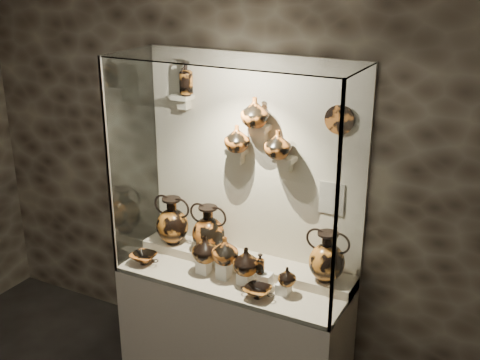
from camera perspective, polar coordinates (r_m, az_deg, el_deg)
name	(u,v)px	position (r m, az deg, el deg)	size (l,w,h in m)	color
wall_back	(254,163)	(4.37, 1.34, 1.58)	(5.00, 0.02, 3.20)	#2D241C
plinth	(234,327)	(4.65, -0.60, -13.72)	(1.70, 0.60, 0.80)	beige
front_tier	(234,278)	(4.43, -0.62, -9.27)	(1.68, 0.58, 0.03)	#B8A88E
rear_tier	(245,264)	(4.55, 0.44, -7.93)	(1.70, 0.25, 0.10)	#B8A88E
back_panel	(254,164)	(4.37, 1.31, 1.56)	(1.70, 0.03, 1.60)	beige
glass_front	(211,191)	(3.86, -2.75, -1.02)	(1.70, 0.01, 1.60)	white
glass_left	(133,159)	(4.55, -10.08, 2.01)	(0.01, 0.60, 1.60)	white
glass_right	(353,199)	(3.80, 10.64, -1.74)	(0.01, 0.60, 1.60)	white
glass_top	(233,59)	(3.90, -0.71, 11.36)	(1.70, 0.60, 0.01)	white
frame_post_left	(109,170)	(4.33, -12.34, 0.92)	(0.02, 0.02, 1.60)	gray
frame_post_right	(336,215)	(3.54, 9.11, -3.29)	(0.02, 0.02, 1.60)	gray
pedestal_a	(204,266)	(4.46, -3.44, -8.16)	(0.09, 0.09, 0.10)	silver
pedestal_b	(224,270)	(4.38, -1.52, -8.49)	(0.09, 0.09, 0.13)	silver
pedestal_c	(245,278)	(4.32, 0.48, -9.24)	(0.09, 0.09, 0.09)	silver
pedestal_d	(265,281)	(4.25, 2.42, -9.55)	(0.09, 0.09, 0.12)	silver
pedestal_e	(284,288)	(4.21, 4.17, -10.21)	(0.09, 0.09, 0.08)	silver
bracket_ul	(182,97)	(4.45, -5.49, 7.84)	(0.14, 0.12, 0.04)	beige
bracket_ca	(237,151)	(4.32, -0.31, 2.73)	(0.14, 0.12, 0.04)	beige
bracket_cb	(262,128)	(4.17, 2.11, 4.96)	(0.10, 0.12, 0.04)	beige
bracket_cc	(285,159)	(4.16, 4.31, 1.98)	(0.14, 0.12, 0.04)	beige
amphora_left	(172,220)	(4.70, -6.43, -3.84)	(0.30, 0.30, 0.38)	#A55F1F
amphora_mid	(208,229)	(4.55, -3.01, -4.66)	(0.30, 0.30, 0.37)	#B95E20
amphora_right	(327,256)	(4.19, 8.22, -7.18)	(0.29, 0.29, 0.37)	#A55F1F
jug_a	(205,248)	(4.38, -3.33, -6.50)	(0.19, 0.19, 0.20)	#A55F1F
jug_b	(225,250)	(4.28, -1.42, -6.66)	(0.19, 0.19, 0.20)	#B95E20
jug_c	(246,261)	(4.23, 0.59, -7.67)	(0.19, 0.19, 0.20)	#A55F1F
jug_e	(287,276)	(4.14, 4.49, -9.07)	(0.13, 0.13, 0.13)	#A55F1F
lekythos_small	(260,263)	(4.18, 1.94, -7.83)	(0.07, 0.07, 0.17)	#B95E20
kylix_left	(144,258)	(4.63, -9.10, -7.28)	(0.25, 0.21, 0.10)	#B95E20
kylix_right	(258,291)	(4.15, 1.69, -10.51)	(0.24, 0.20, 0.10)	#A55F1F
lekythos_tall	(186,77)	(4.38, -5.13, 9.70)	(0.11, 0.11, 0.27)	#A55F1F
ovoid_vase_a	(237,138)	(4.24, -0.28, 3.99)	(0.18, 0.18, 0.19)	#B95E20
ovoid_vase_b	(255,112)	(4.11, 1.42, 6.47)	(0.20, 0.20, 0.20)	#B95E20
ovoid_vase_c	(278,144)	(4.10, 3.61, 3.43)	(0.19, 0.19, 0.20)	#B95E20
wall_plate	(339,120)	(3.99, 9.38, 5.66)	(0.19, 0.19, 0.02)	#AA5B21
info_placard	(331,198)	(4.18, 8.65, -1.72)	(0.17, 0.01, 0.23)	beige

